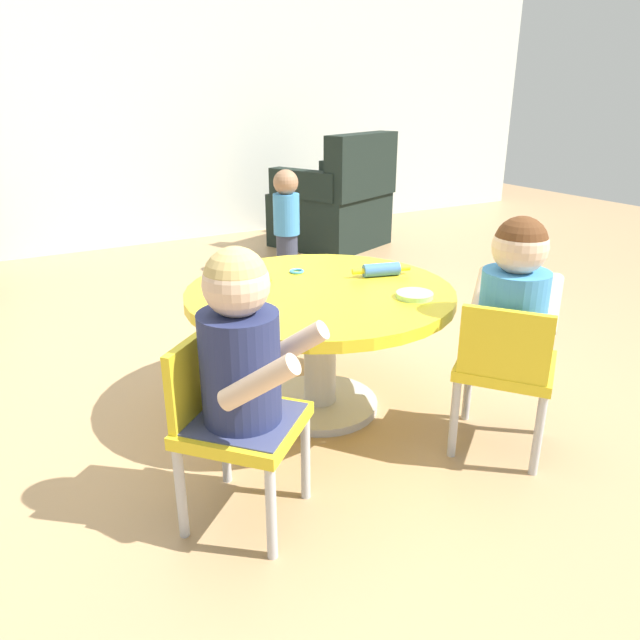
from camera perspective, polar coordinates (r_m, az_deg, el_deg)
ground_plane at (r=2.33m, az=-0.00°, el=-8.26°), size 10.00×10.00×0.00m
back_wall at (r=4.87m, az=-19.62°, el=23.05°), size 8.00×0.12×2.80m
craft_table at (r=2.17m, az=-0.00°, el=0.40°), size 0.96×0.96×0.48m
child_chair_left at (r=1.66m, az=-8.41°, el=-9.41°), size 0.42×0.42×0.54m
seated_child_left at (r=1.54m, az=-7.52°, el=-2.42°), size 0.43×0.44×0.51m
child_chair_right at (r=2.02m, az=17.16°, el=-4.36°), size 0.42×0.42×0.54m
seated_child_right at (r=1.98m, az=17.99°, el=2.05°), size 0.44×0.42×0.51m
armchair_dark at (r=4.66m, az=1.46°, el=10.81°), size 0.92×0.93×0.85m
toddler_standing at (r=3.93m, az=-3.21°, el=9.60°), size 0.17×0.17×0.67m
rolling_pin at (r=2.29m, az=5.86°, el=4.79°), size 0.23×0.09×0.05m
craft_scissors at (r=2.30m, az=-7.86°, el=4.17°), size 0.14×0.11×0.01m
playdough_blob_0 at (r=2.07m, az=8.99°, el=2.35°), size 0.13×0.13×0.02m
cookie_cutter_0 at (r=2.33m, az=-2.24°, el=4.66°), size 0.06×0.06×0.01m
cookie_cutter_1 at (r=2.23m, az=-5.24°, el=3.83°), size 0.05×0.05×0.01m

